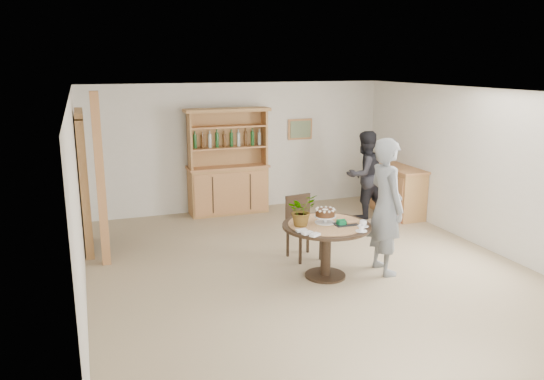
{
  "coord_description": "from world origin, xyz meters",
  "views": [
    {
      "loc": [
        -2.88,
        -6.49,
        2.88
      ],
      "look_at": [
        -0.33,
        0.64,
        1.05
      ],
      "focal_mm": 35.0,
      "sensor_mm": 36.0,
      "label": 1
    }
  ],
  "objects_px": {
    "dining_chair": "(302,223)",
    "teen_boy": "(386,206)",
    "hutch": "(228,178)",
    "adult_person": "(364,175)",
    "sideboard": "(398,191)",
    "dining_table": "(326,235)",
    "red_suitcase": "(394,214)"
  },
  "relations": [
    {
      "from": "hutch",
      "to": "sideboard",
      "type": "height_order",
      "value": "hutch"
    },
    {
      "from": "dining_chair",
      "to": "teen_boy",
      "type": "relative_size",
      "value": 0.5
    },
    {
      "from": "sideboard",
      "to": "adult_person",
      "type": "bearing_deg",
      "value": 173.67
    },
    {
      "from": "hutch",
      "to": "dining_chair",
      "type": "distance_m",
      "value": 2.75
    },
    {
      "from": "teen_boy",
      "to": "adult_person",
      "type": "xyz_separation_m",
      "value": [
        1.07,
        2.48,
        -0.13
      ]
    },
    {
      "from": "dining_table",
      "to": "adult_person",
      "type": "distance_m",
      "value": 3.07
    },
    {
      "from": "sideboard",
      "to": "dining_chair",
      "type": "distance_m",
      "value": 3.02
    },
    {
      "from": "adult_person",
      "to": "sideboard",
      "type": "bearing_deg",
      "value": 161.85
    },
    {
      "from": "sideboard",
      "to": "teen_boy",
      "type": "height_order",
      "value": "teen_boy"
    },
    {
      "from": "dining_table",
      "to": "teen_boy",
      "type": "xyz_separation_m",
      "value": [
        0.85,
        -0.1,
        0.35
      ]
    },
    {
      "from": "adult_person",
      "to": "dining_chair",
      "type": "bearing_deg",
      "value": 27.02
    },
    {
      "from": "dining_chair",
      "to": "adult_person",
      "type": "xyz_separation_m",
      "value": [
        1.93,
        1.56,
        0.29
      ]
    },
    {
      "from": "hutch",
      "to": "dining_table",
      "type": "bearing_deg",
      "value": -83.27
    },
    {
      "from": "hutch",
      "to": "dining_chair",
      "type": "height_order",
      "value": "hutch"
    },
    {
      "from": "dining_table",
      "to": "dining_chair",
      "type": "bearing_deg",
      "value": 90.88
    },
    {
      "from": "adult_person",
      "to": "red_suitcase",
      "type": "height_order",
      "value": "adult_person"
    },
    {
      "from": "hutch",
      "to": "dining_chair",
      "type": "bearing_deg",
      "value": -81.51
    },
    {
      "from": "hutch",
      "to": "dining_table",
      "type": "height_order",
      "value": "hutch"
    },
    {
      "from": "hutch",
      "to": "adult_person",
      "type": "bearing_deg",
      "value": -26.45
    },
    {
      "from": "red_suitcase",
      "to": "hutch",
      "type": "bearing_deg",
      "value": 136.98
    },
    {
      "from": "sideboard",
      "to": "red_suitcase",
      "type": "bearing_deg",
      "value": -132.32
    },
    {
      "from": "sideboard",
      "to": "teen_boy",
      "type": "relative_size",
      "value": 0.66
    },
    {
      "from": "teen_boy",
      "to": "red_suitcase",
      "type": "height_order",
      "value": "teen_boy"
    },
    {
      "from": "dining_table",
      "to": "red_suitcase",
      "type": "relative_size",
      "value": 1.76
    },
    {
      "from": "dining_chair",
      "to": "dining_table",
      "type": "bearing_deg",
      "value": -98.36
    },
    {
      "from": "adult_person",
      "to": "red_suitcase",
      "type": "relative_size",
      "value": 2.42
    },
    {
      "from": "red_suitcase",
      "to": "teen_boy",
      "type": "bearing_deg",
      "value": -140.33
    },
    {
      "from": "adult_person",
      "to": "dining_table",
      "type": "bearing_deg",
      "value": 39.34
    },
    {
      "from": "dining_table",
      "to": "red_suitcase",
      "type": "xyz_separation_m",
      "value": [
        2.38,
        2.04,
        -0.5
      ]
    },
    {
      "from": "dining_table",
      "to": "teen_boy",
      "type": "height_order",
      "value": "teen_boy"
    },
    {
      "from": "hutch",
      "to": "red_suitcase",
      "type": "height_order",
      "value": "hutch"
    },
    {
      "from": "hutch",
      "to": "sideboard",
      "type": "xyz_separation_m",
      "value": [
        3.04,
        -1.24,
        -0.22
      ]
    }
  ]
}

